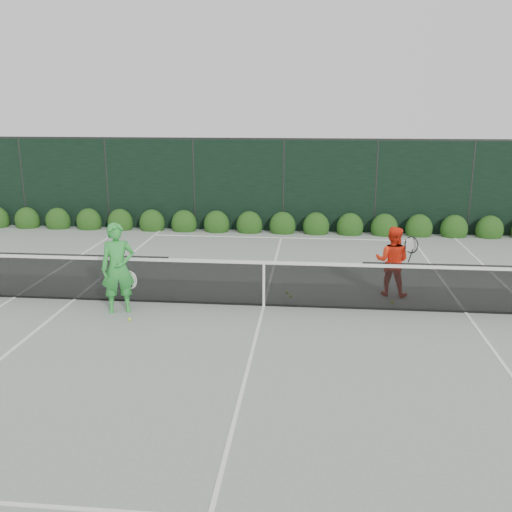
# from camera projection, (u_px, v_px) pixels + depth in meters

# --- Properties ---
(ground) EXTENTS (80.00, 80.00, 0.00)m
(ground) POSITION_uv_depth(u_px,v_px,m) (264.00, 306.00, 11.95)
(ground) COLOR gray
(ground) RESTS_ON ground
(tennis_net) EXTENTS (12.90, 0.10, 1.07)m
(tennis_net) POSITION_uv_depth(u_px,v_px,m) (263.00, 282.00, 11.82)
(tennis_net) COLOR black
(tennis_net) RESTS_ON ground
(player_woman) EXTENTS (0.78, 0.65, 1.83)m
(player_woman) POSITION_uv_depth(u_px,v_px,m) (118.00, 268.00, 11.42)
(player_woman) COLOR green
(player_woman) RESTS_ON ground
(player_man) EXTENTS (0.93, 0.78, 1.54)m
(player_man) POSITION_uv_depth(u_px,v_px,m) (392.00, 261.00, 12.46)
(player_man) COLOR #FF3215
(player_man) RESTS_ON ground
(court_lines) EXTENTS (11.03, 23.83, 0.01)m
(court_lines) POSITION_uv_depth(u_px,v_px,m) (264.00, 306.00, 11.95)
(court_lines) COLOR white
(court_lines) RESTS_ON ground
(windscreen_fence) EXTENTS (32.00, 21.07, 3.06)m
(windscreen_fence) POSITION_uv_depth(u_px,v_px,m) (249.00, 273.00, 8.95)
(windscreen_fence) COLOR black
(windscreen_fence) RESTS_ON ground
(hedge_row) EXTENTS (31.66, 0.65, 0.94)m
(hedge_row) POSITION_uv_depth(u_px,v_px,m) (282.00, 226.00, 18.77)
(hedge_row) COLOR #13380F
(hedge_row) RESTS_ON ground
(tennis_balls) EXTENTS (5.30, 2.05, 0.07)m
(tennis_balls) POSITION_uv_depth(u_px,v_px,m) (278.00, 302.00, 12.09)
(tennis_balls) COLOR #CDE633
(tennis_balls) RESTS_ON ground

